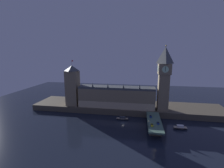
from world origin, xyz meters
The scene contains 15 objects.
ground_plane centered at (0.00, 0.00, 0.00)m, with size 400.00×400.00×0.00m, color black.
embankment centered at (0.00, 39.00, 3.21)m, with size 220.00×42.00×6.42m.
parliament_hall centered at (-10.79, 28.60, 18.18)m, with size 85.01×16.53×28.35m.
clock_tower centered at (39.65, 26.90, 42.72)m, with size 13.25×13.36×68.60m.
victoria_tower centered at (-62.65, 28.31, 29.91)m, with size 13.89×13.89×52.74m.
bridge centered at (28.90, -5.00, 4.39)m, with size 12.34×46.00×6.65m.
car_northbound_lead centered at (26.19, 3.52, 7.38)m, with size 1.90×4.53×1.56m.
car_northbound_trail centered at (26.19, -15.85, 7.39)m, with size 2.06×4.47×1.56m.
car_southbound_lead centered at (31.62, -10.85, 7.34)m, with size 1.97×4.49×1.46m.
pedestrian_near_rail centered at (23.47, -18.75, 7.49)m, with size 0.38×0.38×1.59m.
pedestrian_mid_walk centered at (34.33, -2.89, 7.48)m, with size 0.38×0.38×1.57m.
street_lamp_near centered at (23.07, -19.72, 10.48)m, with size 1.34×0.60×6.10m.
street_lamp_far centered at (23.07, 9.72, 10.83)m, with size 1.34×0.60×6.68m.
boat_upstream centered at (-1.49, 8.01, 1.23)m, with size 13.26×4.24×3.35m.
boat_downstream centered at (51.84, -3.55, 1.30)m, with size 12.67×5.13×3.57m.
Camera 1 is at (14.69, -147.28, 66.68)m, focal length 26.00 mm.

